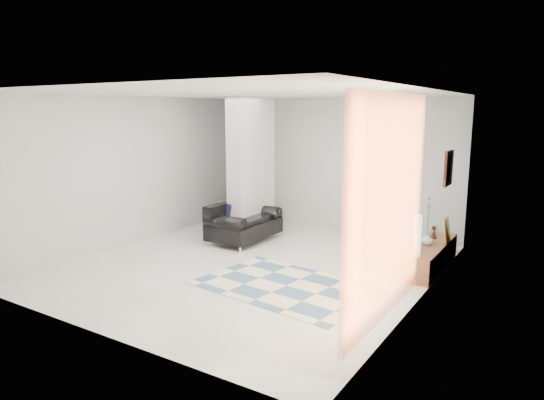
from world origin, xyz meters
The scene contains 17 objects.
floor centered at (0.00, 0.00, 0.00)m, with size 6.00×6.00×0.00m, color beige.
ceiling centered at (0.00, 0.00, 2.80)m, with size 6.00×6.00×0.00m, color white.
wall_back centered at (0.00, 3.00, 1.40)m, with size 6.00×6.00×0.00m, color silver.
wall_front centered at (0.00, -3.00, 1.40)m, with size 6.00×6.00×0.00m, color silver.
wall_left centered at (-2.75, 0.00, 1.40)m, with size 6.00×6.00×0.00m, color silver.
wall_right centered at (2.75, 0.00, 1.40)m, with size 6.00×6.00×0.00m, color silver.
partition_column centered at (-1.10, 1.60, 1.40)m, with size 0.35×1.20×2.80m, color #ACB2B4.
hallway_door centered at (-2.10, 2.96, 1.02)m, with size 0.85×0.06×2.04m, color silver.
curtain centered at (2.67, -1.15, 1.45)m, with size 2.55×2.55×0.00m, color #FF7C43.
wall_art centered at (2.72, 1.45, 1.65)m, with size 0.04×0.45×0.55m, color #32180D.
media_console centered at (2.52, 1.45, 0.20)m, with size 0.45×1.88×0.80m.
loveseat centered at (-1.06, 1.20, 0.36)m, with size 0.90×1.52×0.76m.
daybed centered at (-1.92, 2.64, 0.42)m, with size 1.79×1.22×0.77m.
area_rug centered at (0.97, -0.53, 0.01)m, with size 2.52×1.68×0.01m, color beige.
cylinder_lamp centered at (2.50, 0.68, 0.71)m, with size 0.11×0.11×0.62m, color silver.
bronze_figurine centered at (2.47, 1.83, 0.51)m, with size 0.11×0.11×0.21m, color black, non-canonical shape.
vase centered at (2.47, 1.38, 0.50)m, with size 0.18×0.18×0.19m, color silver.
Camera 1 is at (4.37, -6.35, 2.52)m, focal length 32.00 mm.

